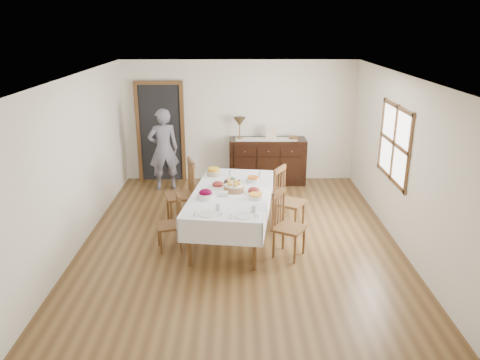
{
  "coord_description": "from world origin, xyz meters",
  "views": [
    {
      "loc": [
        -0.04,
        -6.96,
        3.36
      ],
      "look_at": [
        0.0,
        0.1,
        0.95
      ],
      "focal_mm": 35.0,
      "sensor_mm": 36.0,
      "label": 1
    }
  ],
  "objects_px": {
    "chair_left_far": "(183,192)",
    "chair_right_far": "(287,198)",
    "dining_table": "(231,197)",
    "table_lamp": "(240,122)",
    "chair_left_near": "(172,222)",
    "sideboard": "(267,161)",
    "person": "(163,147)",
    "chair_right_near": "(286,224)"
  },
  "relations": [
    {
      "from": "table_lamp",
      "to": "person",
      "type": "bearing_deg",
      "value": -165.73
    },
    {
      "from": "dining_table",
      "to": "sideboard",
      "type": "bearing_deg",
      "value": 82.35
    },
    {
      "from": "chair_right_near",
      "to": "sideboard",
      "type": "xyz_separation_m",
      "value": [
        -0.08,
        3.35,
        -0.02
      ]
    },
    {
      "from": "dining_table",
      "to": "chair_right_near",
      "type": "height_order",
      "value": "chair_right_near"
    },
    {
      "from": "dining_table",
      "to": "chair_left_near",
      "type": "height_order",
      "value": "chair_left_near"
    },
    {
      "from": "table_lamp",
      "to": "chair_left_near",
      "type": "bearing_deg",
      "value": -108.48
    },
    {
      "from": "chair_right_near",
      "to": "chair_left_far",
      "type": "bearing_deg",
      "value": 84.01
    },
    {
      "from": "dining_table",
      "to": "chair_left_far",
      "type": "bearing_deg",
      "value": 151.66
    },
    {
      "from": "sideboard",
      "to": "person",
      "type": "bearing_deg",
      "value": -170.15
    },
    {
      "from": "chair_left_far",
      "to": "chair_left_near",
      "type": "bearing_deg",
      "value": -20.89
    },
    {
      "from": "chair_right_near",
      "to": "chair_right_far",
      "type": "height_order",
      "value": "chair_right_far"
    },
    {
      "from": "chair_right_far",
      "to": "sideboard",
      "type": "bearing_deg",
      "value": 33.81
    },
    {
      "from": "chair_right_far",
      "to": "table_lamp",
      "type": "relative_size",
      "value": 2.32
    },
    {
      "from": "dining_table",
      "to": "chair_left_near",
      "type": "distance_m",
      "value": 1.02
    },
    {
      "from": "chair_left_far",
      "to": "chair_right_far",
      "type": "distance_m",
      "value": 1.78
    },
    {
      "from": "chair_left_near",
      "to": "chair_right_near",
      "type": "bearing_deg",
      "value": 66.63
    },
    {
      "from": "chair_right_far",
      "to": "sideboard",
      "type": "distance_m",
      "value": 2.39
    },
    {
      "from": "dining_table",
      "to": "chair_right_far",
      "type": "distance_m",
      "value": 1.01
    },
    {
      "from": "sideboard",
      "to": "dining_table",
      "type": "bearing_deg",
      "value": -105.11
    },
    {
      "from": "chair_left_far",
      "to": "chair_right_near",
      "type": "bearing_deg",
      "value": 37.2
    },
    {
      "from": "dining_table",
      "to": "chair_right_far",
      "type": "height_order",
      "value": "chair_right_far"
    },
    {
      "from": "person",
      "to": "chair_left_far",
      "type": "bearing_deg",
      "value": 90.24
    },
    {
      "from": "dining_table",
      "to": "chair_right_far",
      "type": "relative_size",
      "value": 2.32
    },
    {
      "from": "chair_left_near",
      "to": "chair_right_near",
      "type": "xyz_separation_m",
      "value": [
        1.73,
        -0.21,
        0.06
      ]
    },
    {
      "from": "chair_left_far",
      "to": "chair_right_near",
      "type": "relative_size",
      "value": 1.12
    },
    {
      "from": "dining_table",
      "to": "chair_left_far",
      "type": "relative_size",
      "value": 2.19
    },
    {
      "from": "chair_right_near",
      "to": "sideboard",
      "type": "relative_size",
      "value": 0.62
    },
    {
      "from": "chair_right_far",
      "to": "table_lamp",
      "type": "xyz_separation_m",
      "value": [
        -0.78,
        2.4,
        0.79
      ]
    },
    {
      "from": "chair_right_far",
      "to": "chair_left_near",
      "type": "bearing_deg",
      "value": 141.68
    },
    {
      "from": "chair_right_far",
      "to": "person",
      "type": "relative_size",
      "value": 0.59
    },
    {
      "from": "sideboard",
      "to": "person",
      "type": "relative_size",
      "value": 0.9
    },
    {
      "from": "chair_left_far",
      "to": "dining_table",
      "type": "bearing_deg",
      "value": 37.38
    },
    {
      "from": "chair_left_far",
      "to": "chair_right_near",
      "type": "distance_m",
      "value": 2.05
    },
    {
      "from": "dining_table",
      "to": "chair_left_far",
      "type": "height_order",
      "value": "chair_left_far"
    },
    {
      "from": "dining_table",
      "to": "table_lamp",
      "type": "xyz_separation_m",
      "value": [
        0.15,
        2.77,
        0.62
      ]
    },
    {
      "from": "chair_left_near",
      "to": "person",
      "type": "bearing_deg",
      "value": 174.23
    },
    {
      "from": "chair_left_far",
      "to": "chair_right_far",
      "type": "xyz_separation_m",
      "value": [
        1.77,
        -0.24,
        -0.03
      ]
    },
    {
      "from": "chair_left_far",
      "to": "chair_right_near",
      "type": "height_order",
      "value": "chair_left_far"
    },
    {
      "from": "chair_right_near",
      "to": "person",
      "type": "distance_m",
      "value": 3.74
    },
    {
      "from": "chair_right_far",
      "to": "sideboard",
      "type": "relative_size",
      "value": 0.66
    },
    {
      "from": "chair_right_near",
      "to": "person",
      "type": "relative_size",
      "value": 0.56
    },
    {
      "from": "chair_left_near",
      "to": "chair_right_far",
      "type": "xyz_separation_m",
      "value": [
        1.84,
        0.75,
        0.09
      ]
    }
  ]
}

